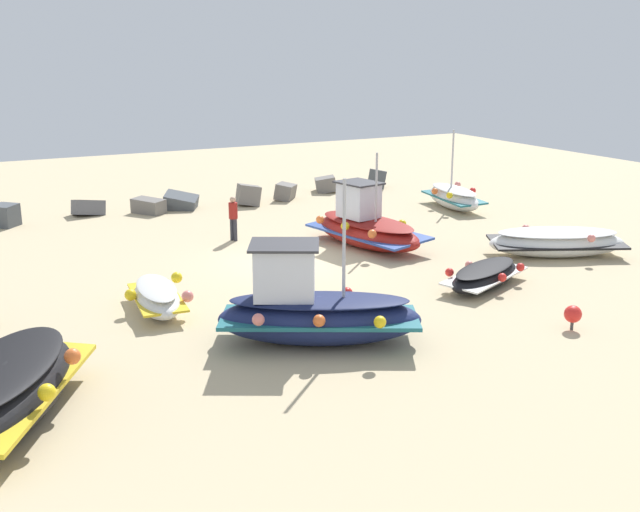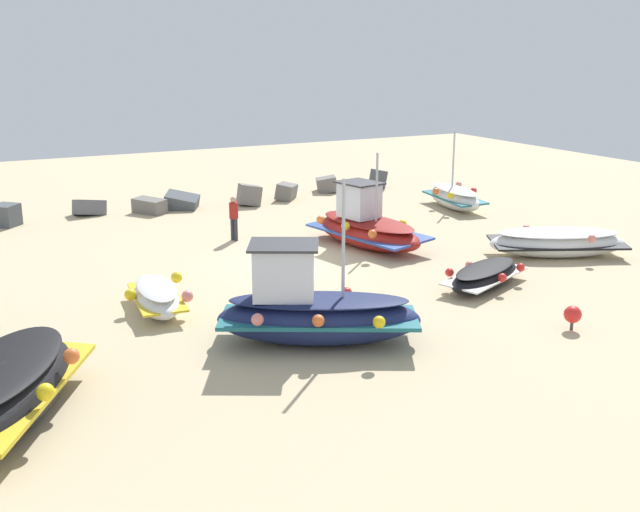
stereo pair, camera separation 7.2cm
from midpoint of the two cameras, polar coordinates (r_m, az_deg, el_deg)
The scene contains 11 objects.
ground_plane at distance 25.32m, azimuth -2.24°, elevation -0.41°, with size 56.95×56.95×0.00m, color #C6B289.
fishing_boat_0 at distance 27.06m, azimuth 17.23°, elevation 0.99°, with size 4.85×3.43×1.01m.
fishing_boat_1 at distance 27.20m, azimuth 3.53°, elevation 2.17°, with size 2.82×5.18×3.41m.
fishing_boat_2 at distance 34.02m, azimuth 9.97°, elevation 4.32°, with size 2.05×4.03×3.42m.
fishing_boat_3 at distance 20.96m, azimuth -11.88°, elevation -2.97°, with size 1.75×3.12×0.83m.
fishing_boat_4 at distance 18.24m, azimuth -0.33°, elevation -4.09°, with size 5.20×4.00×4.02m.
fishing_boat_5 at distance 23.10m, azimuth 12.21°, elevation -1.43°, with size 3.62×2.47×0.67m.
fishing_boat_6 at distance 15.76m, azimuth -22.21°, elevation -9.08°, with size 4.08×5.18×3.42m.
person_walking at distance 28.00m, azimuth -6.33°, elevation 3.01°, with size 0.32×0.32×1.63m.
breakwater_rocks at distance 34.41m, azimuth -8.56°, elevation 4.27°, with size 20.27×2.69×1.20m.
mooring_buoy_0 at distance 20.19m, azimuth 18.29°, elevation -4.14°, with size 0.44×0.44×0.63m.
Camera 2 is at (-10.30, -22.09, 6.86)m, focal length 43.23 mm.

